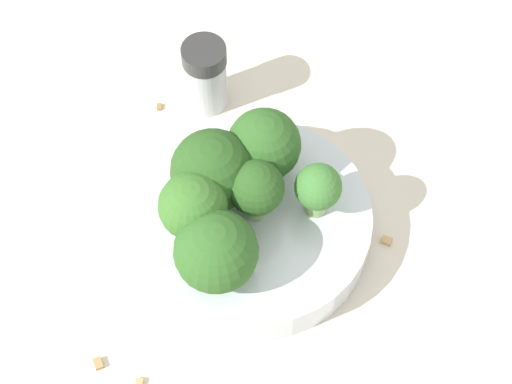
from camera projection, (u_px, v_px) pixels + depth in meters
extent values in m
plane|color=beige|center=(256.00, 235.00, 0.63)|extent=(3.00, 3.00, 0.00)
cylinder|color=silver|center=(256.00, 225.00, 0.62)|extent=(0.17, 0.17, 0.03)
cylinder|color=#7A9E5B|center=(258.00, 202.00, 0.59)|extent=(0.02, 0.02, 0.03)
sphere|color=#28511E|center=(258.00, 186.00, 0.57)|extent=(0.04, 0.04, 0.04)
cylinder|color=#8EB770|center=(264.00, 161.00, 0.61)|extent=(0.02, 0.02, 0.02)
sphere|color=#2D5B23|center=(264.00, 145.00, 0.59)|extent=(0.05, 0.05, 0.05)
cylinder|color=#84AD66|center=(217.00, 265.00, 0.57)|extent=(0.02, 0.02, 0.02)
sphere|color=#2D5B23|center=(216.00, 251.00, 0.55)|extent=(0.06, 0.06, 0.06)
cylinder|color=#8EB770|center=(316.00, 198.00, 0.60)|extent=(0.02, 0.02, 0.03)
sphere|color=#3D7533|center=(318.00, 185.00, 0.58)|extent=(0.03, 0.03, 0.03)
cylinder|color=#7A9E5B|center=(214.00, 187.00, 0.60)|extent=(0.02, 0.02, 0.02)
sphere|color=#28511E|center=(213.00, 171.00, 0.58)|extent=(0.06, 0.06, 0.06)
cylinder|color=#84AD66|center=(195.00, 223.00, 0.58)|extent=(0.02, 0.02, 0.03)
sphere|color=#386B28|center=(193.00, 206.00, 0.56)|extent=(0.05, 0.05, 0.05)
cylinder|color=#B2B7BC|center=(206.00, 82.00, 0.67)|extent=(0.03, 0.03, 0.05)
cylinder|color=#2D2D2D|center=(204.00, 55.00, 0.64)|extent=(0.03, 0.03, 0.01)
cube|color=#AD7F4C|center=(98.00, 363.00, 0.58)|extent=(0.01, 0.01, 0.01)
cube|color=olive|center=(159.00, 106.00, 0.69)|extent=(0.00, 0.01, 0.01)
cube|color=tan|center=(139.00, 383.00, 0.57)|extent=(0.01, 0.01, 0.01)
cube|color=tan|center=(387.00, 240.00, 0.63)|extent=(0.01, 0.01, 0.01)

